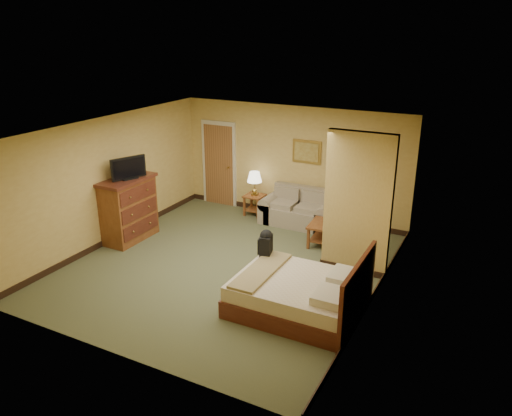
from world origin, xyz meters
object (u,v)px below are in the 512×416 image
Objects in this scene: coffee_table at (328,230)px; bed at (301,294)px; loveseat at (298,213)px; dresser at (129,209)px.

coffee_table is 0.40× the size of bed.
dresser is at bearing -139.77° from loveseat.
coffee_table is 4.15m from dresser.
dresser is (-2.83, -2.39, 0.40)m from loveseat.
coffee_table is 2.62m from bed.
coffee_table is at bearing 100.49° from bed.
bed is (4.30, -0.98, -0.38)m from dresser.
bed is (1.47, -3.37, 0.02)m from loveseat.
dresser is 0.68× the size of bed.
loveseat is 3.72m from dresser.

